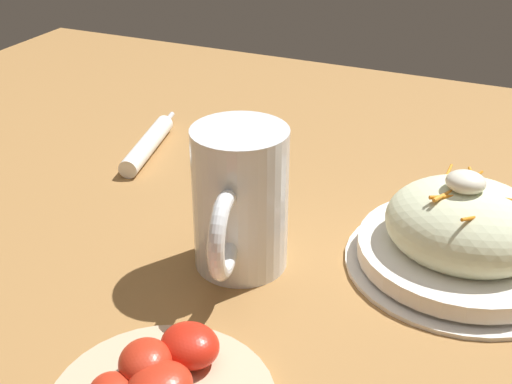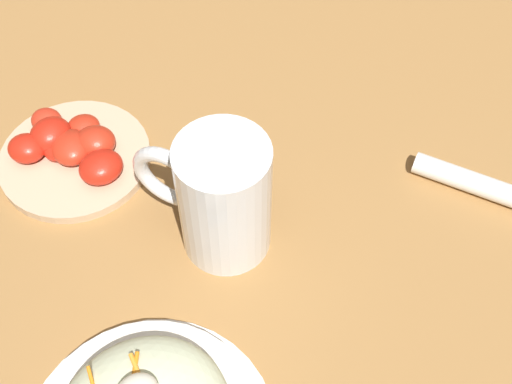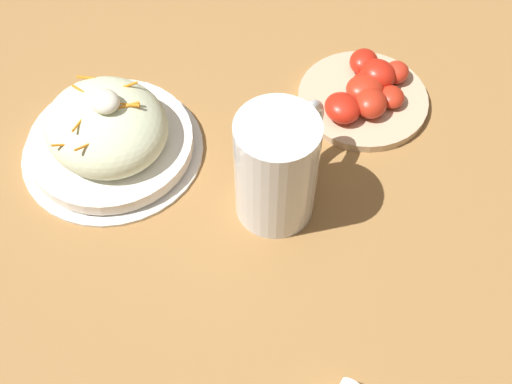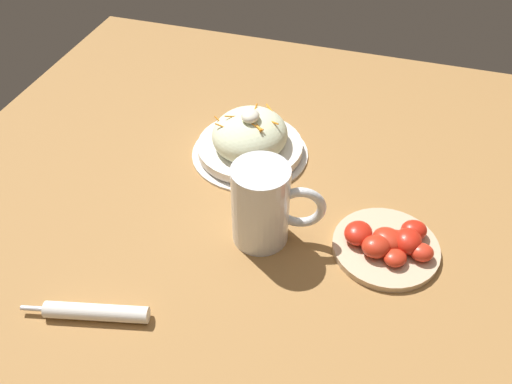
# 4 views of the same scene
# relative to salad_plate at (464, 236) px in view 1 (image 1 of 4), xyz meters

# --- Properties ---
(ground_plane) EXTENTS (1.43, 1.43, 0.00)m
(ground_plane) POSITION_rel_salad_plate_xyz_m (0.24, 0.15, -0.04)
(ground_plane) COLOR #9E703D
(salad_plate) EXTENTS (0.23, 0.23, 0.11)m
(salad_plate) POSITION_rel_salad_plate_xyz_m (0.00, 0.00, 0.00)
(salad_plate) COLOR white
(salad_plate) RESTS_ON ground_plane
(beer_mug) EXTENTS (0.09, 0.15, 0.15)m
(beer_mug) POSITION_rel_salad_plate_xyz_m (0.20, 0.09, 0.03)
(beer_mug) COLOR white
(beer_mug) RESTS_ON ground_plane
(napkin_roll) EXTENTS (0.06, 0.19, 0.02)m
(napkin_roll) POSITION_rel_salad_plate_xyz_m (0.43, -0.10, -0.02)
(napkin_roll) COLOR white
(napkin_roll) RESTS_ON ground_plane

